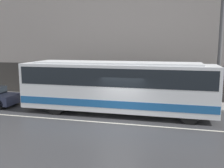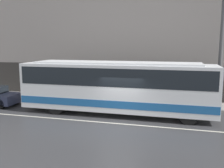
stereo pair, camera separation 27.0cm
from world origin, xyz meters
name	(u,v)px [view 1 (the left image)]	position (x,y,z in m)	size (l,w,h in m)	color
ground_plane	(119,124)	(0.00, 0.00, 0.00)	(60.00, 60.00, 0.00)	#38383A
sidewalk	(134,102)	(0.00, 5.19, 0.07)	(60.00, 2.38, 0.14)	gray
building_facade	(137,20)	(0.00, 6.53, 6.29)	(60.00, 0.35, 13.01)	gray
lane_stripe	(119,124)	(0.00, 0.00, 0.00)	(54.00, 0.14, 0.01)	beige
transit_bus	(116,85)	(-0.64, 1.97, 1.87)	(12.10, 2.55, 3.32)	white
utility_pole_near	(220,49)	(5.74, 4.48, 4.13)	(0.24, 0.24, 7.97)	#4C4C4F
pedestrian_waiting	(128,90)	(-0.52, 5.45, 0.89)	(0.36, 0.36, 1.62)	#333338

